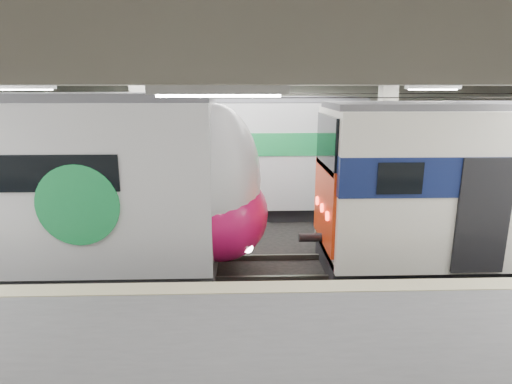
{
  "coord_description": "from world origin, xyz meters",
  "views": [
    {
      "loc": [
        0.26,
        -11.02,
        5.0
      ],
      "look_at": [
        0.65,
        1.0,
        2.0
      ],
      "focal_mm": 30.0,
      "sensor_mm": 36.0,
      "label": 1
    }
  ],
  "objects": [
    {
      "name": "modern_emu",
      "position": [
        -5.98,
        -0.0,
        2.37
      ],
      "size": [
        15.15,
        3.12,
        4.82
      ],
      "color": "silver",
      "rests_on": "ground"
    },
    {
      "name": "station_hall",
      "position": [
        0.0,
        -1.74,
        3.24
      ],
      "size": [
        36.0,
        24.0,
        5.75
      ],
      "color": "black",
      "rests_on": "ground"
    },
    {
      "name": "far_train",
      "position": [
        -2.34,
        5.5,
        2.36
      ],
      "size": [
        14.42,
        3.11,
        4.58
      ],
      "rotation": [
        0.0,
        0.0,
        0.01
      ],
      "color": "silver",
      "rests_on": "ground"
    }
  ]
}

